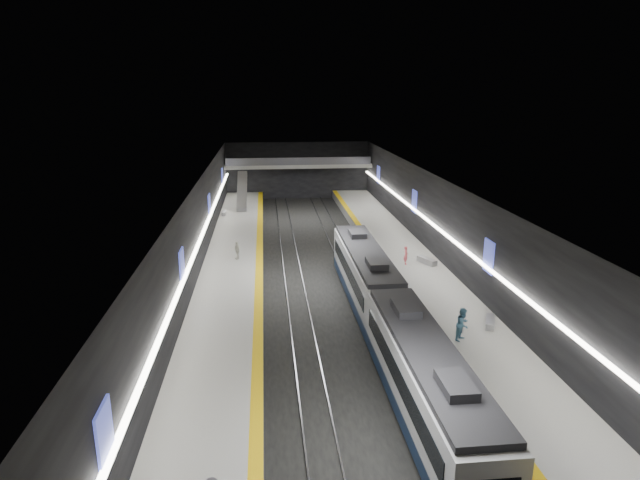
{
  "coord_description": "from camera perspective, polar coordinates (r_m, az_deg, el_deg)",
  "views": [
    {
      "loc": [
        -4.62,
        -40.24,
        15.16
      ],
      "look_at": [
        0.1,
        5.17,
        2.2
      ],
      "focal_mm": 30.0,
      "sensor_mm": 36.0,
      "label": 1
    }
  ],
  "objects": [
    {
      "name": "ad_posters",
      "position": [
        42.85,
        0.45,
        1.44
      ],
      "size": [
        19.94,
        53.5,
        2.2
      ],
      "color": "#424EC8",
      "rests_on": "wall_left"
    },
    {
      "name": "tile_surface_left",
      "position": [
        42.75,
        -9.47,
        -3.71
      ],
      "size": [
        5.0,
        70.0,
        0.02
      ],
      "primitive_type": "cube",
      "color": "#AEAEA9",
      "rests_on": "platform_left"
    },
    {
      "name": "platform_left",
      "position": [
        42.93,
        -9.44,
        -4.35
      ],
      "size": [
        5.0,
        70.0,
        1.0
      ],
      "primitive_type": "cube",
      "color": "slate",
      "rests_on": "ground"
    },
    {
      "name": "wall_left",
      "position": [
        42.11,
        -13.05,
        0.06
      ],
      "size": [
        0.04,
        70.0,
        8.0
      ],
      "primitive_type": "cube",
      "color": "black",
      "rests_on": "ground"
    },
    {
      "name": "platform_right",
      "position": [
        44.51,
        10.24,
        -3.65
      ],
      "size": [
        5.0,
        70.0,
        1.0
      ],
      "primitive_type": "cube",
      "color": "slate",
      "rests_on": "ground"
    },
    {
      "name": "passenger_right_b",
      "position": [
        32.43,
        14.99,
        -8.7
      ],
      "size": [
        1.21,
        1.21,
        1.97
      ],
      "primitive_type": "imported",
      "rotation": [
        0.0,
        0.0,
        0.78
      ],
      "color": "teal",
      "rests_on": "platform_right"
    },
    {
      "name": "wall_right",
      "position": [
        44.25,
        13.57,
        0.78
      ],
      "size": [
        0.04,
        70.0,
        8.0
      ],
      "primitive_type": "cube",
      "color": "black",
      "rests_on": "ground"
    },
    {
      "name": "tile_surface_right",
      "position": [
        44.35,
        10.27,
        -3.03
      ],
      "size": [
        5.0,
        70.0,
        0.02
      ],
      "primitive_type": "cube",
      "color": "#AEAEA9",
      "rests_on": "platform_right"
    },
    {
      "name": "escalator",
      "position": [
        67.43,
        -8.31,
        5.2
      ],
      "size": [
        1.2,
        7.5,
        3.92
      ],
      "primitive_type": "cube",
      "rotation": [
        0.44,
        0.0,
        0.0
      ],
      "color": "#99999E",
      "rests_on": "platform_left"
    },
    {
      "name": "passenger_right_a",
      "position": [
        45.05,
        9.15,
        -1.65
      ],
      "size": [
        0.44,
        0.61,
        1.54
      ],
      "primitive_type": "imported",
      "rotation": [
        0.0,
        0.0,
        1.43
      ],
      "color": "#D34E57",
      "rests_on": "platform_right"
    },
    {
      "name": "train",
      "position": [
        32.46,
        7.32,
        -7.83
      ],
      "size": [
        2.69,
        30.04,
        3.6
      ],
      "color": "#101F3A",
      "rests_on": "ground"
    },
    {
      "name": "bench_left_far",
      "position": [
        63.28,
        -10.22,
        2.85
      ],
      "size": [
        0.49,
        1.64,
        0.4
      ],
      "primitive_type": "cube",
      "rotation": [
        0.0,
        0.0,
        0.02
      ],
      "color": "#99999E",
      "rests_on": "platform_left"
    },
    {
      "name": "ceiling",
      "position": [
        41.13,
        0.61,
        5.82
      ],
      "size": [
        20.0,
        70.0,
        0.04
      ],
      "primitive_type": "cube",
      "rotation": [
        3.14,
        0.0,
        0.0
      ],
      "color": "beige",
      "rests_on": "wall_left"
    },
    {
      "name": "bench_right_far",
      "position": [
        45.73,
        11.33,
        -2.19
      ],
      "size": [
        1.31,
        2.08,
        0.49
      ],
      "primitive_type": "cube",
      "rotation": [
        0.0,
        0.0,
        0.41
      ],
      "color": "#99999E",
      "rests_on": "platform_right"
    },
    {
      "name": "mezzanine_bridge",
      "position": [
        74.01,
        -2.32,
        7.97
      ],
      "size": [
        20.0,
        3.0,
        1.5
      ],
      "color": "gray",
      "rests_on": "wall_left"
    },
    {
      "name": "cove_light_right",
      "position": [
        44.23,
        13.31,
        0.53
      ],
      "size": [
        0.25,
        68.6,
        0.12
      ],
      "primitive_type": "cube",
      "color": "white",
      "rests_on": "wall_right"
    },
    {
      "name": "rails",
      "position": [
        43.23,
        0.58,
        -4.6
      ],
      "size": [
        6.52,
        70.0,
        0.12
      ],
      "color": "gray",
      "rests_on": "ground"
    },
    {
      "name": "tactile_strip_right",
      "position": [
        43.79,
        7.5,
        -3.13
      ],
      "size": [
        0.6,
        70.0,
        0.02
      ],
      "primitive_type": "cube",
      "color": "yellow",
      "rests_on": "platform_right"
    },
    {
      "name": "wall_back",
      "position": [
        76.21,
        -2.41,
        7.41
      ],
      "size": [
        20.0,
        0.04,
        8.0
      ],
      "primitive_type": "cube",
      "color": "black",
      "rests_on": "ground"
    },
    {
      "name": "bench_right_near",
      "position": [
        35.1,
        17.69,
        -8.35
      ],
      "size": [
        1.21,
        1.88,
        0.45
      ],
      "primitive_type": "cube",
      "rotation": [
        0.0,
        0.0,
        -0.42
      ],
      "color": "#99999E",
      "rests_on": "platform_right"
    },
    {
      "name": "tactile_strip_left",
      "position": [
        42.66,
        -6.52,
        -3.62
      ],
      "size": [
        0.6,
        70.0,
        0.02
      ],
      "primitive_type": "cube",
      "color": "yellow",
      "rests_on": "platform_left"
    },
    {
      "name": "passenger_left_a",
      "position": [
        46.43,
        -8.84,
        -1.1
      ],
      "size": [
        0.73,
        0.99,
        1.56
      ],
      "primitive_type": "imported",
      "rotation": [
        0.0,
        0.0,
        -1.14
      ],
      "color": "beige",
      "rests_on": "platform_left"
    },
    {
      "name": "ground",
      "position": [
        43.25,
        0.58,
        -4.67
      ],
      "size": [
        70.0,
        70.0,
        0.0
      ],
      "primitive_type": "plane",
      "color": "black",
      "rests_on": "ground"
    },
    {
      "name": "cove_light_left",
      "position": [
        42.13,
        -12.76,
        -0.2
      ],
      "size": [
        0.25,
        68.6,
        0.12
      ],
      "primitive_type": "cube",
      "color": "white",
      "rests_on": "wall_left"
    }
  ]
}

